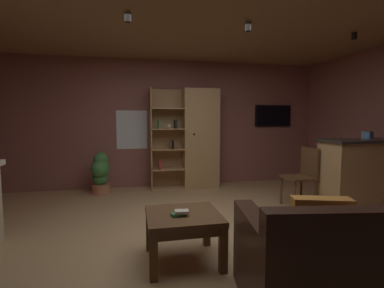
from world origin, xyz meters
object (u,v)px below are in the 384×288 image
Objects in this scene: kitchen_bar_counter at (369,175)px; table_book_0 at (177,214)px; potted_floor_plant at (101,173)px; leather_couch at (350,267)px; dining_chair at (303,173)px; bookshelf_cabinet at (196,139)px; tissue_box at (368,135)px; wall_mounted_tv at (273,116)px; coffee_table at (183,222)px; table_book_1 at (182,212)px.

kitchen_bar_counter reaches higher than table_book_0.
kitchen_bar_counter is 4.39m from potted_floor_plant.
dining_chair is (1.09, 2.23, 0.21)m from leather_couch.
bookshelf_cabinet reaches higher than table_book_0.
bookshelf_cabinet is 16.28× the size of tissue_box.
potted_floor_plant is at bearing 155.89° from dining_chair.
table_book_0 is at bearing -129.46° from wall_mounted_tv.
bookshelf_cabinet is 2.84× the size of coffee_table.
bookshelf_cabinet reaches higher than coffee_table.
bookshelf_cabinet is 2.98m from kitchen_bar_counter.
leather_couch reaches higher than coffee_table.
wall_mounted_tv is at bearing 6.78° from bookshelf_cabinet.
bookshelf_cabinet is 2.91m from tissue_box.
wall_mounted_tv is (3.59, 0.40, 1.05)m from potted_floor_plant.
tissue_box is 0.95× the size of table_book_1.
kitchen_bar_counter is at bearing -78.89° from wall_mounted_tv.
leather_couch is 1.92× the size of wall_mounted_tv.
potted_floor_plant is (-1.04, 2.71, 0.01)m from coffee_table.
leather_couch is 1.39m from coffee_table.
bookshelf_cabinet is 3.89m from leather_couch.
leather_couch is 1.40m from table_book_0.
kitchen_bar_counter reaches higher than potted_floor_plant.
coffee_table is at bearing -104.92° from bookshelf_cabinet.
table_book_0 is at bearing -137.56° from coffee_table.
tissue_box is at bearing 71.20° from kitchen_bar_counter.
leather_couch reaches higher than table_book_0.
coffee_table is at bearing 42.44° from table_book_0.
table_book_1 is (-1.05, 0.87, 0.19)m from leather_couch.
wall_mounted_tv is at bearing 50.72° from coffee_table.
wall_mounted_tv is at bearing 6.33° from potted_floor_plant.
bookshelf_cabinet is 2.12× the size of dining_chair.
kitchen_bar_counter is at bearing 17.51° from coffee_table.
dining_chair reaches higher than table_book_0.
kitchen_bar_counter is 3.19m from table_book_0.
leather_couch is at bearing -38.70° from table_book_0.
leather_couch is 2.49m from dining_chair.
dining_chair is at bearing 63.83° from leather_couch.
leather_couch is at bearing -86.24° from bookshelf_cabinet.
tissue_box is 3.28m from table_book_1.
bookshelf_cabinet is 1.92m from potted_floor_plant.
dining_chair is (2.12, 1.29, 0.15)m from coffee_table.
leather_couch is 4.19m from potted_floor_plant.
kitchen_bar_counter is 0.93× the size of leather_couch.
wall_mounted_tv is (1.52, 4.04, 1.12)m from leather_couch.
table_book_0 is (-1.09, 0.87, 0.16)m from leather_couch.
kitchen_bar_counter is 2.11× the size of coffee_table.
table_book_1 is 2.96m from potted_floor_plant.
tissue_box is 3.32m from table_book_0.
dining_chair is at bearing -103.16° from wall_mounted_tv.
potted_floor_plant is (-1.82, -0.19, -0.58)m from bookshelf_cabinet.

